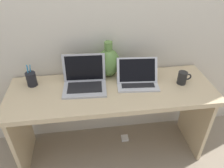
{
  "coord_description": "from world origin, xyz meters",
  "views": [
    {
      "loc": [
        -0.18,
        -1.36,
        1.73
      ],
      "look_at": [
        0.0,
        0.0,
        0.78
      ],
      "focal_mm": 34.12,
      "sensor_mm": 36.0,
      "label": 1
    }
  ],
  "objects_px": {
    "laptop_right": "(137,78)",
    "power_brick": "(125,138)",
    "pen_cup": "(31,79)",
    "coffee_mug": "(183,78)",
    "laptop_left": "(84,79)",
    "green_vase": "(109,62)"
  },
  "relations": [
    {
      "from": "laptop_right",
      "to": "green_vase",
      "type": "distance_m",
      "value": 0.28
    },
    {
      "from": "laptop_right",
      "to": "coffee_mug",
      "type": "relative_size",
      "value": 3.02
    },
    {
      "from": "laptop_right",
      "to": "power_brick",
      "type": "bearing_deg",
      "value": 143.31
    },
    {
      "from": "laptop_left",
      "to": "power_brick",
      "type": "xyz_separation_m",
      "value": [
        0.36,
        0.03,
        -0.78
      ]
    },
    {
      "from": "power_brick",
      "to": "laptop_left",
      "type": "bearing_deg",
      "value": -175.76
    },
    {
      "from": "green_vase",
      "to": "laptop_left",
      "type": "bearing_deg",
      "value": -147.23
    },
    {
      "from": "power_brick",
      "to": "green_vase",
      "type": "bearing_deg",
      "value": 143.71
    },
    {
      "from": "green_vase",
      "to": "pen_cup",
      "type": "xyz_separation_m",
      "value": [
        -0.63,
        -0.07,
        -0.07
      ]
    },
    {
      "from": "pen_cup",
      "to": "power_brick",
      "type": "distance_m",
      "value": 1.11
    },
    {
      "from": "pen_cup",
      "to": "power_brick",
      "type": "height_order",
      "value": "pen_cup"
    },
    {
      "from": "laptop_left",
      "to": "coffee_mug",
      "type": "height_order",
      "value": "laptop_left"
    },
    {
      "from": "laptop_right",
      "to": "green_vase",
      "type": "bearing_deg",
      "value": 143.58
    },
    {
      "from": "laptop_left",
      "to": "laptop_right",
      "type": "relative_size",
      "value": 1.01
    },
    {
      "from": "green_vase",
      "to": "power_brick",
      "type": "xyz_separation_m",
      "value": [
        0.15,
        -0.11,
        -0.85
      ]
    },
    {
      "from": "pen_cup",
      "to": "power_brick",
      "type": "xyz_separation_m",
      "value": [
        0.78,
        -0.04,
        -0.78
      ]
    },
    {
      "from": "coffee_mug",
      "to": "power_brick",
      "type": "relative_size",
      "value": 1.65
    },
    {
      "from": "laptop_right",
      "to": "coffee_mug",
      "type": "bearing_deg",
      "value": -7.98
    },
    {
      "from": "laptop_left",
      "to": "green_vase",
      "type": "xyz_separation_m",
      "value": [
        0.21,
        0.14,
        0.06
      ]
    },
    {
      "from": "green_vase",
      "to": "pen_cup",
      "type": "height_order",
      "value": "green_vase"
    },
    {
      "from": "laptop_right",
      "to": "coffee_mug",
      "type": "xyz_separation_m",
      "value": [
        0.37,
        -0.05,
        -0.0
      ]
    },
    {
      "from": "coffee_mug",
      "to": "pen_cup",
      "type": "xyz_separation_m",
      "value": [
        -1.22,
        0.14,
        0.01
      ]
    },
    {
      "from": "laptop_right",
      "to": "power_brick",
      "type": "distance_m",
      "value": 0.78
    }
  ]
}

